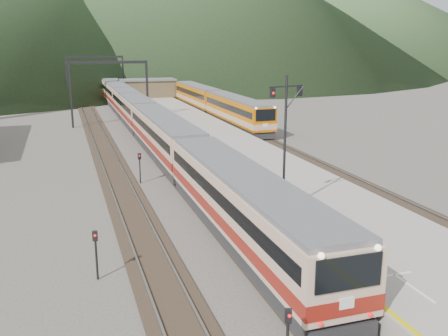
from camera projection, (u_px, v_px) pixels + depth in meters
name	position (u px, v px, depth m)	size (l,w,h in m)	color
track_main	(156.00, 147.00, 49.60)	(2.60, 200.00, 0.23)	black
track_far	(104.00, 150.00, 48.11)	(2.60, 200.00, 0.23)	black
track_second	(263.00, 140.00, 53.03)	(2.60, 200.00, 0.23)	black
platform	(215.00, 143.00, 49.32)	(8.00, 100.00, 1.00)	gray
gantry_near	(109.00, 81.00, 61.23)	(9.55, 0.25, 8.00)	black
gantry_far	(95.00, 70.00, 84.30)	(9.55, 0.25, 8.00)	black
station_shed	(148.00, 88.00, 85.71)	(9.40, 4.40, 3.10)	brown
hill_c	(321.00, 10.00, 233.17)	(160.00, 160.00, 50.00)	#2E4125
main_train	(146.00, 119.00, 54.36)	(2.99, 82.03, 3.65)	tan
second_train	(215.00, 104.00, 68.88)	(2.67, 36.47, 3.26)	#B55D02
signal_mast	(285.00, 131.00, 26.70)	(2.16, 0.64, 7.52)	black
short_signal_a	(288.00, 333.00, 15.37)	(0.26, 0.23, 2.27)	black
short_signal_b	(140.00, 164.00, 36.70)	(0.24, 0.19, 2.27)	black
short_signal_c	(96.00, 248.00, 21.66)	(0.24, 0.19, 2.27)	black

